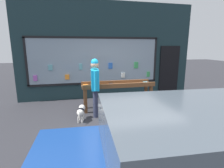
{
  "coord_description": "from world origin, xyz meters",
  "views": [
    {
      "loc": [
        -1.47,
        -4.61,
        2.09
      ],
      "look_at": [
        -0.25,
        0.7,
        0.9
      ],
      "focal_mm": 28.0,
      "sensor_mm": 36.0,
      "label": 1
    }
  ],
  "objects_px": {
    "display_table_main": "(118,87)",
    "parked_car": "(196,160)",
    "person_browsing": "(95,83)",
    "small_dog": "(81,111)"
  },
  "relations": [
    {
      "from": "person_browsing",
      "to": "parked_car",
      "type": "distance_m",
      "value": 3.49
    },
    {
      "from": "display_table_main",
      "to": "parked_car",
      "type": "relative_size",
      "value": 0.59
    },
    {
      "from": "small_dog",
      "to": "parked_car",
      "type": "bearing_deg",
      "value": -144.82
    },
    {
      "from": "display_table_main",
      "to": "parked_car",
      "type": "bearing_deg",
      "value": -90.79
    },
    {
      "from": "person_browsing",
      "to": "small_dog",
      "type": "height_order",
      "value": "person_browsing"
    },
    {
      "from": "display_table_main",
      "to": "person_browsing",
      "type": "height_order",
      "value": "person_browsing"
    },
    {
      "from": "person_browsing",
      "to": "display_table_main",
      "type": "bearing_deg",
      "value": -53.54
    },
    {
      "from": "person_browsing",
      "to": "parked_car",
      "type": "relative_size",
      "value": 0.43
    },
    {
      "from": "display_table_main",
      "to": "small_dog",
      "type": "relative_size",
      "value": 4.33
    },
    {
      "from": "person_browsing",
      "to": "parked_car",
      "type": "bearing_deg",
      "value": -162.49
    }
  ]
}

